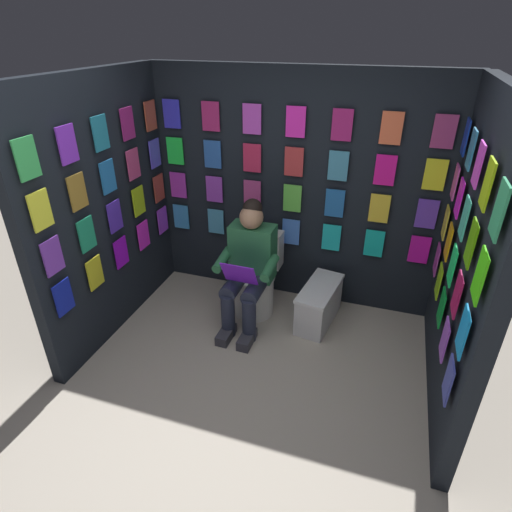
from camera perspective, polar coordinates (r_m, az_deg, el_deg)
name	(u,v)px	position (r m, az deg, el deg)	size (l,w,h in m)	color
ground_plane	(225,430)	(3.20, -4.27, -22.38)	(30.00, 30.00, 0.00)	#B2A899
display_wall_back	(295,191)	(4.04, 5.24, 8.70)	(2.82, 0.14, 2.21)	black
display_wall_left	(467,262)	(3.13, 26.63, -0.75)	(0.14, 1.83, 2.21)	black
display_wall_right	(106,211)	(3.80, -19.64, 5.78)	(0.14, 1.83, 2.21)	black
toilet	(257,279)	(4.09, 0.07, -3.17)	(0.41, 0.56, 0.77)	white
person_reading	(248,266)	(3.77, -1.05, -1.36)	(0.53, 0.69, 1.19)	#286B42
comic_longbox_near	(319,304)	(4.02, 8.50, -6.44)	(0.37, 0.67, 0.39)	silver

